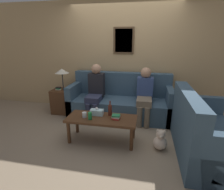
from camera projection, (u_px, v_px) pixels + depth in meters
The scene contains 14 objects.
ground_plane at pixel (116, 125), 3.68m from camera, with size 16.00×16.00×0.00m, color gray.
wall_back at pixel (124, 58), 4.19m from camera, with size 9.00×0.08×2.60m.
couch_main at pixel (120, 102), 4.07m from camera, with size 2.29×0.86×0.99m.
couch_side at pixel (203, 135), 2.67m from camera, with size 0.86×1.53×0.99m.
coffee_table at pixel (102, 121), 3.02m from camera, with size 1.20×0.50×0.44m.
side_table_with_lamp at pixel (62, 98), 4.25m from camera, with size 0.43×0.43×1.08m.
wine_bottle at pixel (110, 110), 3.07m from camera, with size 0.07×0.07×0.27m.
drinking_glass at pixel (84, 115), 3.00m from camera, with size 0.08×0.08×0.09m.
book_stack at pixel (116, 117), 2.94m from camera, with size 0.15×0.13×0.08m.
soda_can at pixel (90, 116), 2.92m from camera, with size 0.07×0.07×0.12m.
tissue_box at pixel (97, 112), 3.09m from camera, with size 0.23×0.12×0.15m.
person_left at pixel (95, 90), 3.89m from camera, with size 0.34×0.60×1.21m.
person_right at pixel (145, 93), 3.72m from camera, with size 0.34×0.64×1.16m.
teddy_bear at pixel (160, 141), 2.84m from camera, with size 0.22×0.22×0.35m.
Camera 1 is at (0.56, -3.27, 1.73)m, focal length 28.00 mm.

